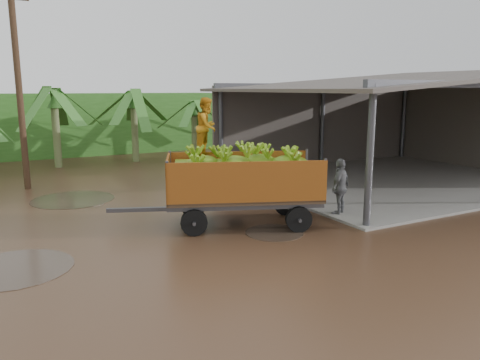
% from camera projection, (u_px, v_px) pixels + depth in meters
% --- Properties ---
extents(ground, '(100.00, 100.00, 0.00)m').
position_uv_depth(ground, '(145.00, 220.00, 13.98)').
color(ground, black).
rests_on(ground, ground).
extents(packing_shed, '(12.78, 10.80, 4.76)m').
position_uv_depth(packing_shed, '(393.00, 120.00, 20.48)').
color(packing_shed, gray).
rests_on(packing_shed, ground).
extents(hedge_north, '(22.00, 3.00, 3.60)m').
position_uv_depth(hedge_north, '(26.00, 126.00, 26.56)').
color(hedge_north, '#2D661E').
rests_on(hedge_north, ground).
extents(banana_trailer, '(5.97, 3.53, 3.63)m').
position_uv_depth(banana_trailer, '(242.00, 180.00, 13.32)').
color(banana_trailer, '#C6691C').
rests_on(banana_trailer, ground).
extents(man_blue, '(0.69, 0.55, 1.67)m').
position_uv_depth(man_blue, '(288.00, 182.00, 15.41)').
color(man_blue, '#7E9CE7').
rests_on(man_blue, ground).
extents(man_grey, '(1.13, 0.86, 1.79)m').
position_uv_depth(man_grey, '(340.00, 187.00, 14.33)').
color(man_grey, slate).
rests_on(man_grey, ground).
extents(utility_pole, '(1.20, 0.24, 7.67)m').
position_uv_depth(utility_pole, '(19.00, 88.00, 17.62)').
color(utility_pole, '#47301E').
rests_on(utility_pole, ground).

